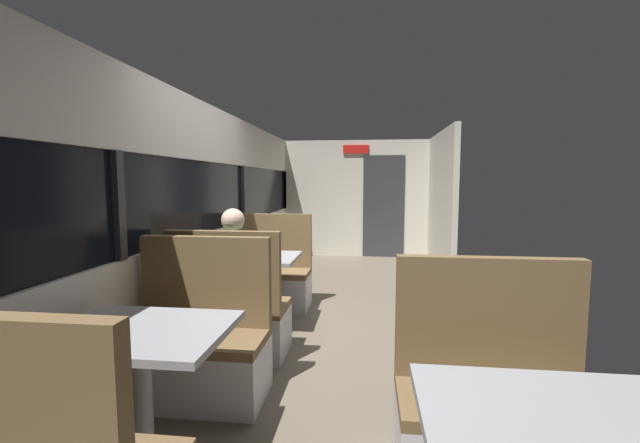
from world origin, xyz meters
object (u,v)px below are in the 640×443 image
(bench_mid_window_facing_end, at_px, (231,318))
(bench_mid_window_facing_entry, at_px, (270,279))
(seated_passenger, at_px, (233,292))
(bench_front_aisle_facing_entry, at_px, (494,417))
(dining_table_near_window, at_px, (140,347))
(dining_table_mid_window, at_px, (253,266))
(bench_near_window_facing_entry, at_px, (198,350))

(bench_mid_window_facing_end, height_order, bench_mid_window_facing_entry, same)
(bench_mid_window_facing_end, distance_m, seated_passenger, 0.22)
(bench_front_aisle_facing_entry, bearing_deg, bench_mid_window_facing_end, 144.48)
(bench_mid_window_facing_end, xyz_separation_m, seated_passenger, (0.00, 0.07, 0.21))
(bench_mid_window_facing_end, height_order, seated_passenger, seated_passenger)
(dining_table_near_window, distance_m, dining_table_mid_window, 2.08)
(bench_mid_window_facing_entry, distance_m, bench_front_aisle_facing_entry, 3.22)
(bench_near_window_facing_entry, distance_m, bench_mid_window_facing_end, 0.68)
(dining_table_mid_window, distance_m, bench_front_aisle_facing_entry, 2.69)
(bench_front_aisle_facing_entry, relative_size, seated_passenger, 0.87)
(dining_table_mid_window, bearing_deg, bench_front_aisle_facing_entry, -47.84)
(bench_mid_window_facing_entry, bearing_deg, seated_passenger, -90.00)
(bench_mid_window_facing_end, relative_size, seated_passenger, 0.87)
(bench_near_window_facing_entry, height_order, bench_mid_window_facing_end, same)
(bench_near_window_facing_entry, relative_size, bench_front_aisle_facing_entry, 1.00)
(dining_table_near_window, bearing_deg, bench_front_aisle_facing_entry, 3.18)
(dining_table_near_window, distance_m, bench_mid_window_facing_end, 1.41)
(dining_table_near_window, xyz_separation_m, dining_table_mid_window, (0.00, 2.08, 0.00))
(dining_table_mid_window, height_order, bench_front_aisle_facing_entry, bench_front_aisle_facing_entry)
(dining_table_near_window, height_order, bench_mid_window_facing_end, bench_mid_window_facing_end)
(bench_near_window_facing_entry, distance_m, seated_passenger, 0.78)
(bench_near_window_facing_entry, relative_size, bench_mid_window_facing_entry, 1.00)
(bench_near_window_facing_entry, xyz_separation_m, dining_table_mid_window, (0.00, 1.38, 0.31))
(dining_table_mid_window, bearing_deg, bench_near_window_facing_entry, -90.00)
(bench_near_window_facing_entry, xyz_separation_m, bench_mid_window_facing_end, (0.00, 0.68, 0.00))
(bench_near_window_facing_entry, height_order, dining_table_mid_window, bench_near_window_facing_entry)
(dining_table_near_window, distance_m, bench_near_window_facing_entry, 0.77)
(dining_table_near_window, relative_size, bench_mid_window_facing_end, 0.82)
(bench_near_window_facing_entry, bearing_deg, seated_passenger, 90.00)
(bench_front_aisle_facing_entry, height_order, seated_passenger, seated_passenger)
(dining_table_near_window, bearing_deg, seated_passenger, 90.00)
(bench_mid_window_facing_end, bearing_deg, bench_near_window_facing_entry, -90.00)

